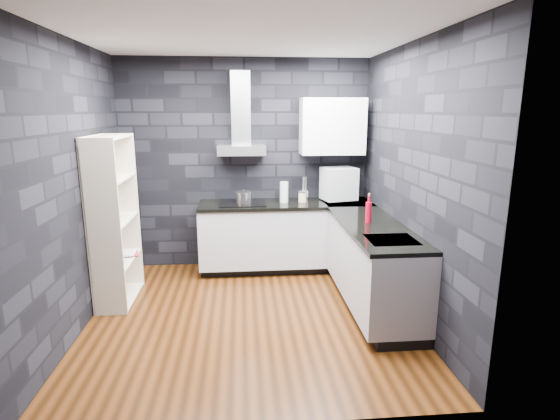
{
  "coord_description": "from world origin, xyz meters",
  "views": [
    {
      "loc": [
        -0.05,
        -4.12,
        2.06
      ],
      "look_at": [
        0.35,
        0.45,
        1.0
      ],
      "focal_mm": 28.0,
      "sensor_mm": 36.0,
      "label": 1
    }
  ],
  "objects": [
    {
      "name": "counter_corner_top",
      "position": [
        1.3,
        1.3,
        0.88
      ],
      "size": [
        0.62,
        0.62,
        0.04
      ],
      "primitive_type": "cube",
      "color": "black",
      "rests_on": "counter_right_cab"
    },
    {
      "name": "counter_right_top",
      "position": [
        1.29,
        0.1,
        0.88
      ],
      "size": [
        0.62,
        1.8,
        0.04
      ],
      "primitive_type": "cube",
      "color": "black",
      "rests_on": "counter_right_cab"
    },
    {
      "name": "appliance_garage",
      "position": [
        1.19,
        1.36,
        1.12
      ],
      "size": [
        0.47,
        0.4,
        0.41
      ],
      "primitive_type": "cube",
      "rotation": [
        0.0,
        0.0,
        0.23
      ],
      "color": "#BABDC3",
      "rests_on": "counter_back_top"
    },
    {
      "name": "sink_rim",
      "position": [
        1.3,
        -0.4,
        0.89
      ],
      "size": [
        0.44,
        0.4,
        0.01
      ],
      "primitive_type": "cube",
      "color": "silver",
      "rests_on": "counter_right_top"
    },
    {
      "name": "cooktop",
      "position": [
        -0.05,
        1.3,
        0.91
      ],
      "size": [
        0.58,
        0.5,
        0.01
      ],
      "primitive_type": "cube",
      "color": "black",
      "rests_on": "counter_back_top"
    },
    {
      "name": "hood_body",
      "position": [
        -0.05,
        1.43,
        1.56
      ],
      "size": [
        0.6,
        0.34,
        0.12
      ],
      "primitive_type": "cube",
      "color": "silver",
      "rests_on": "wall_back"
    },
    {
      "name": "book_second",
      "position": [
        -1.44,
        0.69,
        0.59
      ],
      "size": [
        0.18,
        0.03,
        0.24
      ],
      "primitive_type": "imported",
      "rotation": [
        0.0,
        0.0,
        0.04
      ],
      "color": "#B2B2B2",
      "rests_on": "bookshelf"
    },
    {
      "name": "toekick_back",
      "position": [
        0.5,
        1.34,
        0.05
      ],
      "size": [
        2.18,
        0.5,
        0.1
      ],
      "primitive_type": "cube",
      "color": "black",
      "rests_on": "ground"
    },
    {
      "name": "glass_vase",
      "position": [
        0.48,
        1.32,
        1.03
      ],
      "size": [
        0.14,
        0.14,
        0.26
      ],
      "primitive_type": "cylinder",
      "rotation": [
        0.0,
        0.0,
        0.38
      ],
      "color": "silver",
      "rests_on": "counter_back_top"
    },
    {
      "name": "red_bottle",
      "position": [
        1.26,
        0.22,
        1.01
      ],
      "size": [
        0.07,
        0.07,
        0.22
      ],
      "primitive_type": "cylinder",
      "rotation": [
        0.0,
        0.0,
        0.04
      ],
      "color": "#9B051B",
      "rests_on": "counter_right_top"
    },
    {
      "name": "pot",
      "position": [
        -0.04,
        1.3,
        0.97
      ],
      "size": [
        0.22,
        0.22,
        0.12
      ],
      "primitive_type": "cylinder",
      "rotation": [
        0.0,
        0.0,
        0.05
      ],
      "color": "#BDBCC2",
      "rests_on": "cooktop"
    },
    {
      "name": "fruit_bowl",
      "position": [
        -1.42,
        0.42,
        0.94
      ],
      "size": [
        0.25,
        0.25,
        0.06
      ],
      "primitive_type": "imported",
      "rotation": [
        0.0,
        0.0,
        0.16
      ],
      "color": "white",
      "rests_on": "bookshelf"
    },
    {
      "name": "storage_jar",
      "position": [
        0.71,
        1.31,
        0.96
      ],
      "size": [
        0.11,
        0.11,
        0.12
      ],
      "primitive_type": "cylinder",
      "rotation": [
        0.0,
        0.0,
        0.09
      ],
      "color": "beige",
      "rests_on": "counter_back_top"
    },
    {
      "name": "wall_left",
      "position": [
        -1.62,
        0.0,
        1.35
      ],
      "size": [
        0.05,
        3.2,
        2.7
      ],
      "primitive_type": "cube",
      "color": "black",
      "rests_on": "ground"
    },
    {
      "name": "book_red",
      "position": [
        -1.43,
        0.7,
        0.57
      ],
      "size": [
        0.18,
        0.07,
        0.25
      ],
      "primitive_type": "imported",
      "rotation": [
        0.0,
        0.0,
        0.25
      ],
      "color": "maroon",
      "rests_on": "bookshelf"
    },
    {
      "name": "wall_front",
      "position": [
        0.0,
        -1.62,
        1.35
      ],
      "size": [
        3.2,
        0.05,
        2.7
      ],
      "primitive_type": "cube",
      "color": "black",
      "rests_on": "ground"
    },
    {
      "name": "hood_chimney",
      "position": [
        -0.05,
        1.5,
        2.07
      ],
      "size": [
        0.24,
        0.2,
        0.9
      ],
      "primitive_type": "cube",
      "color": "silver",
      "rests_on": "hood_body"
    },
    {
      "name": "utensil_crock",
      "position": [
        0.74,
        1.37,
        0.97
      ],
      "size": [
        0.14,
        0.14,
        0.14
      ],
      "primitive_type": "cylinder",
      "rotation": [
        0.0,
        0.0,
        0.34
      ],
      "color": "#BDBCC2",
      "rests_on": "counter_back_top"
    },
    {
      "name": "upper_cabinet",
      "position": [
        1.1,
        1.43,
        1.85
      ],
      "size": [
        0.8,
        0.35,
        0.7
      ],
      "primitive_type": "cube",
      "color": "white",
      "rests_on": "wall_back"
    },
    {
      "name": "ceiling",
      "position": [
        0.0,
        0.0,
        2.7
      ],
      "size": [
        3.2,
        3.2,
        0.0
      ],
      "primitive_type": "plane",
      "rotation": [
        3.14,
        0.0,
        0.0
      ],
      "color": "white"
    },
    {
      "name": "toekick_right",
      "position": [
        1.34,
        0.1,
        0.05
      ],
      "size": [
        0.5,
        1.78,
        0.1
      ],
      "primitive_type": "cube",
      "color": "black",
      "rests_on": "ground"
    },
    {
      "name": "ground",
      "position": [
        0.0,
        0.0,
        0.0
      ],
      "size": [
        3.2,
        3.2,
        0.0
      ],
      "primitive_type": "plane",
      "color": "#48220B"
    },
    {
      "name": "wall_back",
      "position": [
        0.0,
        1.62,
        1.35
      ],
      "size": [
        3.2,
        0.05,
        2.7
      ],
      "primitive_type": "cube",
      "color": "black",
      "rests_on": "ground"
    },
    {
      "name": "wall_right",
      "position": [
        1.62,
        0.0,
        1.35
      ],
      "size": [
        0.05,
        3.2,
        2.7
      ],
      "primitive_type": "cube",
      "color": "black",
      "rests_on": "ground"
    },
    {
      "name": "counter_right_cab",
      "position": [
        1.3,
        0.1,
        0.48
      ],
      "size": [
        0.6,
        1.8,
        0.76
      ],
      "primitive_type": "cube",
      "color": "#B5B6BA",
      "rests_on": "ground"
    },
    {
      "name": "counter_back_top",
      "position": [
        0.5,
        1.29,
        0.88
      ],
      "size": [
        2.2,
        0.62,
        0.04
      ],
      "primitive_type": "cube",
      "color": "black",
      "rests_on": "counter_back_cab"
    },
    {
      "name": "bookshelf",
      "position": [
        -1.42,
        0.53,
        0.9
      ],
      "size": [
        0.59,
        0.87,
        1.8
      ],
      "primitive_type": "cube",
      "rotation": [
        0.0,
        0.0,
        -0.35
      ],
      "color": "beige",
      "rests_on": "ground"
    },
    {
      "name": "counter_back_cab",
      "position": [
        0.5,
        1.3,
        0.48
      ],
      "size": [
        2.2,
        0.6,
        0.76
      ],
      "primitive_type": "cube",
      "color": "#B5B6BA",
      "rests_on": "ground"
    }
  ]
}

